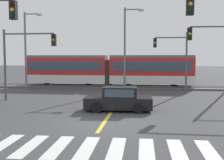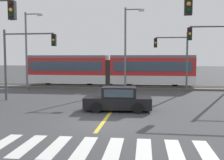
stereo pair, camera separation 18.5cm
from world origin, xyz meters
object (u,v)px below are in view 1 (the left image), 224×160
at_px(light_rail_tram, 109,69).
at_px(traffic_light_mid_left, 23,53).
at_px(street_lamp_centre, 126,44).
at_px(street_lamp_west, 27,46).
at_px(sedan_crossing, 119,100).
at_px(traffic_light_far_right, 175,53).

xyz_separation_m(light_rail_tram, traffic_light_mid_left, (-5.21, -10.46, 1.69)).
bearing_deg(street_lamp_centre, traffic_light_mid_left, -133.50).
distance_m(light_rail_tram, street_lamp_centre, 4.36).
bearing_deg(street_lamp_centre, street_lamp_west, -176.98).
bearing_deg(street_lamp_west, street_lamp_centre, 3.02).
relative_size(light_rail_tram, street_lamp_centre, 2.22).
bearing_deg(light_rail_tram, sedan_crossing, -79.42).
height_order(light_rail_tram, sedan_crossing, light_rail_tram).
bearing_deg(traffic_light_far_right, street_lamp_west, 178.91).
bearing_deg(sedan_crossing, traffic_light_far_right, 66.76).
relative_size(light_rail_tram, traffic_light_far_right, 3.20).
relative_size(light_rail_tram, sedan_crossing, 4.31).
bearing_deg(street_lamp_centre, light_rail_tram, 129.54).
bearing_deg(street_lamp_west, traffic_light_far_right, -1.09).
distance_m(traffic_light_far_right, street_lamp_centre, 4.91).
distance_m(light_rail_tram, traffic_light_far_right, 7.95).
distance_m(sedan_crossing, street_lamp_west, 15.45).
bearing_deg(traffic_light_far_right, traffic_light_mid_left, -150.15).
xyz_separation_m(traffic_light_far_right, street_lamp_centre, (-4.74, 0.83, 0.96)).
distance_m(light_rail_tram, sedan_crossing, 13.98).
distance_m(traffic_light_mid_left, street_lamp_west, 7.86).
bearing_deg(traffic_light_mid_left, street_lamp_west, 111.87).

